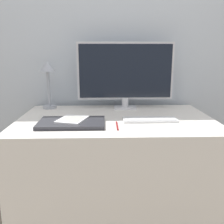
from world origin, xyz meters
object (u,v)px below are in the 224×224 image
desk_lamp (48,75)px  ereader (72,119)px  monitor (125,73)px  pen (118,126)px  laptop (72,123)px  keyboard (150,120)px

desk_lamp → ereader: bearing=-62.9°
monitor → ereader: 0.54m
pen → laptop: bearing=170.3°
ereader → pen: size_ratio=1.43×
desk_lamp → pen: size_ratio=2.32×
keyboard → ereader: (-0.43, -0.05, 0.02)m
monitor → pen: bearing=-99.7°
ereader → monitor: bearing=50.0°
laptop → desk_lamp: size_ratio=1.08×
ereader → keyboard: bearing=7.0°
laptop → ereader: size_ratio=1.75×
monitor → ereader: size_ratio=3.23×
keyboard → laptop: laptop is taller
keyboard → pen: size_ratio=2.18×
pen → ereader: bearing=167.1°
monitor → desk_lamp: bearing=177.3°
monitor → laptop: size_ratio=1.84×
laptop → desk_lamp: bearing=116.2°
desk_lamp → laptop: bearing=-63.8°
keyboard → desk_lamp: (-0.63, 0.35, 0.22)m
laptop → monitor: bearing=50.9°
laptop → pen: size_ratio=2.51×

